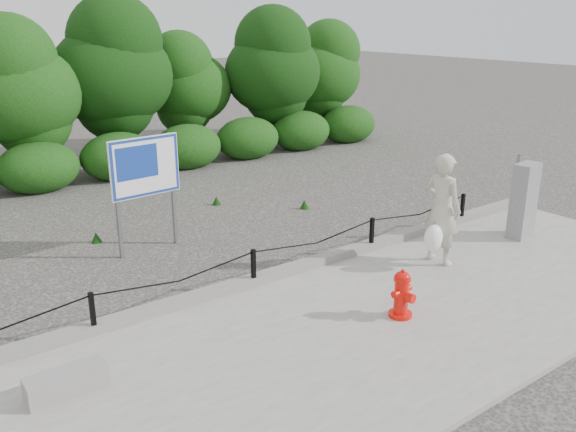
% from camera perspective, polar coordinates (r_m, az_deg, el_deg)
% --- Properties ---
extents(ground, '(90.00, 90.00, 0.00)m').
position_cam_1_polar(ground, '(9.50, -3.21, -6.97)').
color(ground, '#2D2B28').
rests_on(ground, ground).
extents(sidewalk, '(14.00, 4.00, 0.08)m').
position_cam_1_polar(sidewalk, '(8.08, 4.85, -11.58)').
color(sidewalk, gray).
rests_on(sidewalk, ground).
extents(curb, '(14.00, 0.22, 0.14)m').
position_cam_1_polar(curb, '(9.48, -3.39, -6.04)').
color(curb, slate).
rests_on(curb, sidewalk).
extents(chain_barrier, '(10.06, 0.06, 0.60)m').
position_cam_1_polar(chain_barrier, '(9.31, -3.26, -4.43)').
color(chain_barrier, black).
rests_on(chain_barrier, sidewalk).
extents(treeline, '(20.35, 3.48, 4.49)m').
position_cam_1_polar(treeline, '(16.80, -21.26, 11.71)').
color(treeline, black).
rests_on(treeline, ground).
extents(fire_hydrant, '(0.37, 0.39, 0.70)m').
position_cam_1_polar(fire_hydrant, '(8.56, 10.60, -7.22)').
color(fire_hydrant, red).
rests_on(fire_hydrant, sidewalk).
extents(pedestrian, '(0.77, 0.72, 1.87)m').
position_cam_1_polar(pedestrian, '(10.31, 14.17, 0.47)').
color(pedestrian, '#B6B09C').
rests_on(pedestrian, sidewalk).
extents(concrete_block, '(0.87, 0.31, 0.28)m').
position_cam_1_polar(concrete_block, '(7.35, -20.01, -14.43)').
color(concrete_block, gray).
rests_on(concrete_block, sidewalk).
extents(utility_cabinet, '(0.57, 0.42, 1.56)m').
position_cam_1_polar(utility_cabinet, '(12.05, 21.17, 1.36)').
color(utility_cabinet, gray).
rests_on(utility_cabinet, sidewalk).
extents(advertising_sign, '(1.30, 0.19, 2.08)m').
position_cam_1_polar(advertising_sign, '(10.84, -13.24, 4.04)').
color(advertising_sign, slate).
rests_on(advertising_sign, ground).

